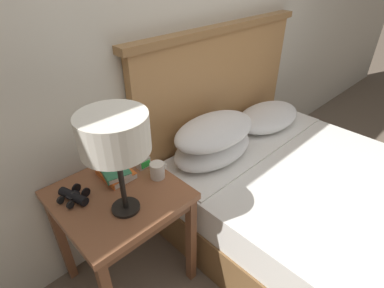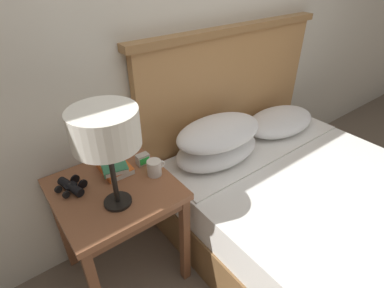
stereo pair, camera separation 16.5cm
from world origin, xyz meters
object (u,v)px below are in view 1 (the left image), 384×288
(table_lamp, at_px, (114,135))
(book_on_nightstand, at_px, (116,174))
(book_stacked_on_top, at_px, (114,170))
(binoculars_pair, at_px, (74,196))
(alarm_clock, at_px, (143,163))
(coffee_mug, at_px, (158,170))
(nightstand, at_px, (120,206))
(bed, at_px, (303,198))

(table_lamp, bearing_deg, book_on_nightstand, 67.90)
(book_stacked_on_top, relative_size, binoculars_pair, 1.19)
(book_on_nightstand, bearing_deg, book_stacked_on_top, -138.55)
(table_lamp, height_order, book_on_nightstand, table_lamp)
(book_stacked_on_top, xyz_separation_m, binoculars_pair, (-0.23, -0.01, -0.02))
(alarm_clock, bearing_deg, coffee_mug, -88.51)
(alarm_clock, bearing_deg, book_on_nightstand, 166.13)
(book_stacked_on_top, bearing_deg, book_on_nightstand, 41.45)
(nightstand, relative_size, table_lamp, 1.38)
(book_stacked_on_top, xyz_separation_m, coffee_mug, (0.16, -0.15, -0.00))
(nightstand, relative_size, book_stacked_on_top, 3.42)
(coffee_mug, relative_size, alarm_clock, 1.47)
(bed, bearing_deg, binoculars_pair, 152.73)
(nightstand, distance_m, book_stacked_on_top, 0.18)
(table_lamp, xyz_separation_m, book_on_nightstand, (0.10, 0.24, -0.38))
(book_stacked_on_top, bearing_deg, table_lamp, -111.05)
(book_on_nightstand, xyz_separation_m, coffee_mug, (0.15, -0.16, 0.03))
(coffee_mug, bearing_deg, bed, -30.59)
(book_stacked_on_top, bearing_deg, coffee_mug, -43.05)
(binoculars_pair, height_order, coffee_mug, coffee_mug)
(binoculars_pair, bearing_deg, book_on_nightstand, 3.79)
(table_lamp, xyz_separation_m, binoculars_pair, (-0.14, 0.22, -0.37))
(bed, relative_size, binoculars_pair, 10.83)
(book_stacked_on_top, distance_m, alarm_clock, 0.16)
(book_on_nightstand, xyz_separation_m, binoculars_pair, (-0.24, -0.02, 0.01))
(table_lamp, xyz_separation_m, alarm_clock, (0.25, 0.20, -0.36))
(book_on_nightstand, xyz_separation_m, alarm_clock, (0.15, -0.04, 0.01))
(nightstand, relative_size, coffee_mug, 6.50)
(bed, distance_m, alarm_clock, 1.07)
(bed, relative_size, alarm_clock, 25.52)
(table_lamp, distance_m, book_stacked_on_top, 0.43)
(book_stacked_on_top, bearing_deg, bed, -32.99)
(nightstand, relative_size, alarm_clock, 9.56)
(nightstand, height_order, book_on_nightstand, book_on_nightstand)
(table_lamp, relative_size, binoculars_pair, 2.94)
(book_stacked_on_top, distance_m, binoculars_pair, 0.23)
(alarm_clock, bearing_deg, bed, -36.49)
(table_lamp, bearing_deg, nightstand, 75.52)
(nightstand, distance_m, coffee_mug, 0.26)
(coffee_mug, distance_m, alarm_clock, 0.12)
(nightstand, xyz_separation_m, table_lamp, (-0.03, -0.12, 0.48))
(alarm_clock, bearing_deg, table_lamp, -141.16)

